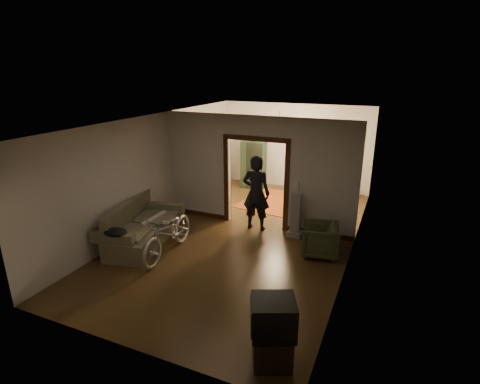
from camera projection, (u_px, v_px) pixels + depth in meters
The scene contains 24 objects.
floor at pixel (245, 235), 9.14m from camera, with size 5.00×8.50×0.01m, color #392612.
ceiling at pixel (245, 119), 8.26m from camera, with size 5.00×8.50×0.01m, color white.
wall_back at pixel (294, 147), 12.40m from camera, with size 5.00×0.02×2.80m, color beige.
wall_left at pixel (156, 169), 9.64m from camera, with size 0.02×8.50×2.80m, color beige.
wall_right at pixel (356, 194), 7.76m from camera, with size 0.02×8.50×2.80m, color beige.
partition_wall at pixel (257, 172), 9.35m from camera, with size 5.00×0.14×2.80m, color beige.
door_casing at pixel (257, 184), 9.45m from camera, with size 1.74×0.20×2.32m, color #391C0D.
far_window at pixel (315, 144), 12.05m from camera, with size 0.98×0.06×1.28m, color black.
chandelier at pixel (279, 125), 10.57m from camera, with size 0.24×0.24×0.24m, color #FFE0A5.
light_switch at pixel (296, 184), 8.94m from camera, with size 0.08×0.01×0.12m, color silver.
sofa at pixel (142, 224), 8.54m from camera, with size 0.95×2.11×0.97m, color brown.
rolled_paper at pixel (153, 219), 8.75m from camera, with size 0.11×0.11×0.88m, color beige.
jacket at pixel (115, 232), 7.67m from camera, with size 0.53×0.39×0.15m, color black.
bicycle at pixel (168, 233), 8.06m from camera, with size 0.68×1.94×1.02m, color silver.
armchair at pixel (320, 240), 8.08m from camera, with size 0.75×0.78×0.71m, color #3D4527.
tv_stand at pixel (272, 349), 5.11m from camera, with size 0.52×0.47×0.47m, color black.
crt_tv at pixel (273, 317), 4.95m from camera, with size 0.58×0.52×0.50m, color black.
vacuum at pixel (296, 215), 8.89m from camera, with size 0.34×0.27×1.10m, color gray.
person at pixel (256, 193), 9.21m from camera, with size 0.69×0.45×1.90m, color black.
oriental_rug at pixel (273, 201), 11.44m from camera, with size 1.63×2.14×0.02m, color maroon.
locker at pixel (254, 165), 12.53m from camera, with size 0.80×0.44×1.59m, color #1D2E1C.
globe at pixel (254, 131), 12.16m from camera, with size 0.30×0.30×0.30m, color #1E5972.
desk at pixel (325, 185), 11.86m from camera, with size 0.92×0.51×0.68m, color black.
desk_chair at pixel (298, 186), 11.53m from camera, with size 0.37×0.37×0.82m, color black.
Camera 1 is at (3.21, -7.70, 3.89)m, focal length 28.00 mm.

